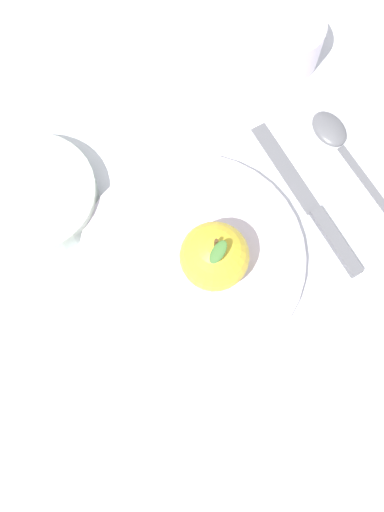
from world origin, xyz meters
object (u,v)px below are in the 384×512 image
at_px(apple, 215,256).
at_px(cup, 289,40).
at_px(side_bowl, 33,195).
at_px(spoon, 339,143).
at_px(knife, 315,211).
at_px(dinner_plate, 192,258).

distance_m(apple, cup, 0.28).
relative_size(side_bowl, spoon, 0.80).
xyz_separation_m(side_bowl, spoon, (-0.01, 0.34, -0.01)).
bearing_deg(knife, dinner_plate, -77.25).
height_order(apple, spoon, apple).
bearing_deg(knife, cup, 177.15).
bearing_deg(cup, apple, -28.40).
relative_size(side_bowl, knife, 0.69).
xyz_separation_m(cup, spoon, (0.12, 0.03, -0.03)).
bearing_deg(spoon, knife, -30.65).
xyz_separation_m(dinner_plate, side_bowl, (-0.10, -0.16, 0.01)).
distance_m(side_bowl, cup, 0.33).
bearing_deg(spoon, side_bowl, -88.15).
relative_size(cup, spoon, 0.44).
bearing_deg(side_bowl, apple, 57.57).
distance_m(dinner_plate, apple, 0.05).
height_order(apple, side_bowl, apple).
xyz_separation_m(apple, side_bowl, (-0.11, -0.18, -0.03)).
height_order(side_bowl, spoon, side_bowl).
bearing_deg(dinner_plate, apple, 53.27).
relative_size(dinner_plate, spoon, 1.39).
bearing_deg(cup, dinner_plate, -33.50).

